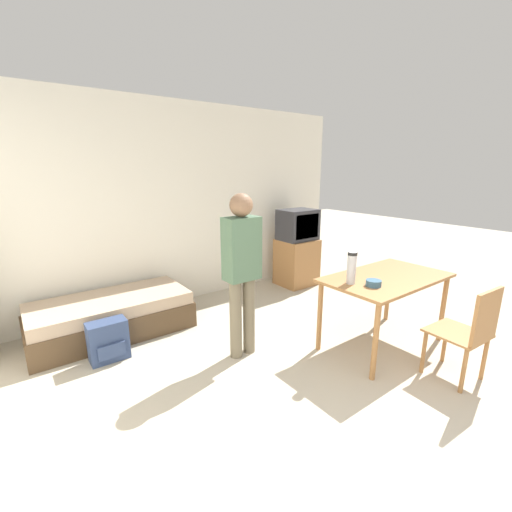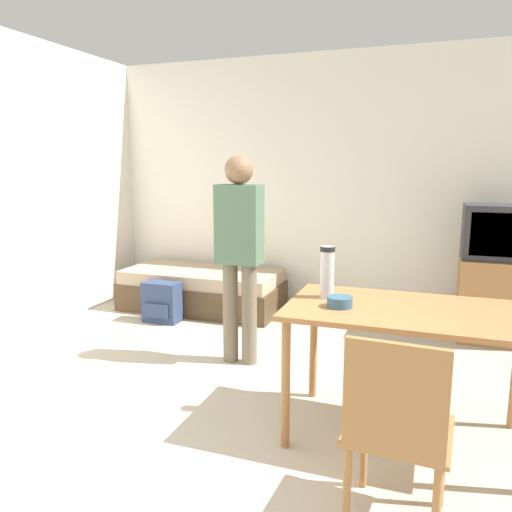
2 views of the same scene
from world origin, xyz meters
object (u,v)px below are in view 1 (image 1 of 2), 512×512
object	(u,v)px
thermos_flask	(352,267)
mate_bowl	(374,283)
person_standing	(242,265)
dining_table	(386,284)
wooden_chair	(470,330)
backpack	(108,341)
daybed	(112,316)
tv	(297,249)

from	to	relation	value
thermos_flask	mate_bowl	world-z (taller)	thermos_flask
mate_bowl	person_standing	bearing A→B (deg)	138.42
dining_table	person_standing	bearing A→B (deg)	150.75
thermos_flask	mate_bowl	xyz separation A→B (m)	(0.11, -0.18, -0.14)
wooden_chair	backpack	size ratio (longest dim) A/B	2.20
daybed	wooden_chair	distance (m)	3.61
wooden_chair	dining_table	bearing A→B (deg)	90.56
wooden_chair	backpack	world-z (taller)	wooden_chair
wooden_chair	mate_bowl	world-z (taller)	wooden_chair
dining_table	thermos_flask	xyz separation A→B (m)	(-0.48, 0.08, 0.26)
person_standing	backpack	distance (m)	1.52
dining_table	mate_bowl	size ratio (longest dim) A/B	9.38
tv	backpack	xyz separation A→B (m)	(-3.06, -0.57, -0.38)
person_standing	mate_bowl	bearing A→B (deg)	-41.58
person_standing	mate_bowl	size ratio (longest dim) A/B	11.39
daybed	backpack	xyz separation A→B (m)	(-0.18, -0.56, -0.01)
mate_bowl	backpack	distance (m)	2.63
daybed	person_standing	size ratio (longest dim) A/B	1.05
daybed	wooden_chair	bearing A→B (deg)	-51.30
wooden_chair	thermos_flask	distance (m)	1.12
daybed	tv	bearing A→B (deg)	0.19
tv	backpack	size ratio (longest dim) A/B	2.99
daybed	mate_bowl	distance (m)	2.86
tv	backpack	distance (m)	3.13
wooden_chair	thermos_flask	size ratio (longest dim) A/B	2.86
tv	mate_bowl	bearing A→B (deg)	-115.52
dining_table	wooden_chair	bearing A→B (deg)	-89.44
backpack	wooden_chair	bearing A→B (deg)	-42.82
tv	person_standing	size ratio (longest dim) A/B	0.75
backpack	dining_table	bearing A→B (deg)	-30.50
person_standing	thermos_flask	xyz separation A→B (m)	(0.82, -0.65, -0.01)
backpack	tv	bearing A→B (deg)	10.50
daybed	thermos_flask	bearing A→B (deg)	-47.24
dining_table	person_standing	world-z (taller)	person_standing
thermos_flask	mate_bowl	bearing A→B (deg)	-57.61
daybed	mate_bowl	size ratio (longest dim) A/B	11.98
wooden_chair	thermos_flask	world-z (taller)	thermos_flask
thermos_flask	backpack	distance (m)	2.48
thermos_flask	daybed	bearing A→B (deg)	132.76
daybed	tv	distance (m)	2.90
person_standing	thermos_flask	distance (m)	1.05
wooden_chair	person_standing	distance (m)	2.08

